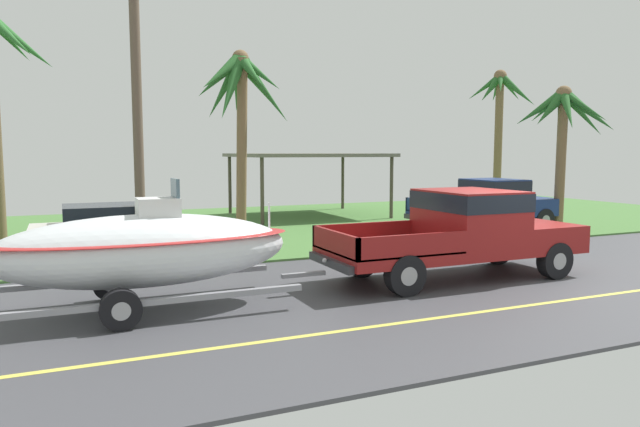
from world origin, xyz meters
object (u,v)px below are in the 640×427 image
at_px(parked_sedan_near, 125,231).
at_px(carport_awning, 308,157).
at_px(pickup_truck_towing, 468,229).
at_px(boat_on_trailer, 143,250).
at_px(parked_pickup_background, 493,202).
at_px(palm_tree_mid, 564,120).
at_px(palm_tree_far_right, 241,93).
at_px(utility_pole, 137,89).
at_px(palm_tree_near_left, 500,107).

bearing_deg(parked_sedan_near, carport_awning, 40.00).
bearing_deg(pickup_truck_towing, parked_sedan_near, 139.02).
xyz_separation_m(boat_on_trailer, parked_pickup_background, (12.50, 5.84, -0.06)).
bearing_deg(palm_tree_mid, palm_tree_far_right, 176.99).
relative_size(palm_tree_mid, utility_pole, 0.61).
distance_m(palm_tree_mid, utility_pole, 14.20).
bearing_deg(boat_on_trailer, palm_tree_far_right, 58.51).
distance_m(parked_pickup_background, palm_tree_mid, 3.70).
height_order(palm_tree_mid, palm_tree_far_right, palm_tree_far_right).
xyz_separation_m(parked_pickup_background, palm_tree_near_left, (5.26, 5.89, 3.85)).
xyz_separation_m(palm_tree_near_left, palm_tree_far_right, (-14.37, -6.21, -0.49)).
height_order(carport_awning, utility_pole, utility_pole).
bearing_deg(parked_sedan_near, palm_tree_near_left, 18.87).
relative_size(parked_sedan_near, utility_pole, 0.58).
bearing_deg(boat_on_trailer, palm_tree_near_left, 33.46).
distance_m(parked_pickup_background, palm_tree_near_left, 8.79).
relative_size(parked_sedan_near, carport_awning, 0.79).
bearing_deg(carport_awning, parked_pickup_background, -57.58).
relative_size(parked_pickup_background, palm_tree_mid, 1.09).
bearing_deg(palm_tree_near_left, parked_sedan_near, -161.13).
height_order(palm_tree_mid, utility_pole, utility_pole).
distance_m(palm_tree_near_left, utility_pole, 18.70).
xyz_separation_m(pickup_truck_towing, boat_on_trailer, (-6.88, 0.00, 0.01)).
xyz_separation_m(parked_pickup_background, palm_tree_mid, (2.21, -0.91, 2.83)).
height_order(boat_on_trailer, parked_sedan_near, boat_on_trailer).
relative_size(pickup_truck_towing, parked_sedan_near, 1.27).
xyz_separation_m(parked_pickup_background, palm_tree_far_right, (-9.11, -0.32, 3.36)).
relative_size(carport_awning, palm_tree_near_left, 0.92).
bearing_deg(palm_tree_near_left, pickup_truck_towing, -132.83).
bearing_deg(parked_pickup_background, utility_pole, -173.75).
bearing_deg(carport_awning, pickup_truck_towing, -96.41).
xyz_separation_m(palm_tree_mid, palm_tree_far_right, (-11.32, 0.60, 0.53)).
bearing_deg(boat_on_trailer, palm_tree_mid, 18.53).
xyz_separation_m(pickup_truck_towing, palm_tree_far_right, (-3.49, 5.53, 3.30)).
distance_m(pickup_truck_towing, carport_awning, 12.65).
xyz_separation_m(parked_sedan_near, carport_awning, (8.03, 6.73, 1.88)).
height_order(carport_awning, palm_tree_far_right, palm_tree_far_right).
relative_size(pickup_truck_towing, parked_pickup_background, 1.10).
distance_m(parked_sedan_near, palm_tree_mid, 14.82).
bearing_deg(boat_on_trailer, parked_pickup_background, 25.05).
distance_m(pickup_truck_towing, parked_pickup_background, 8.11).
xyz_separation_m(parked_pickup_background, carport_awning, (-4.22, 6.65, 1.54)).
bearing_deg(palm_tree_near_left, palm_tree_mid, -114.13).
bearing_deg(utility_pole, pickup_truck_towing, -35.45).
xyz_separation_m(palm_tree_far_right, utility_pole, (-2.87, -1.00, -0.13)).
xyz_separation_m(boat_on_trailer, utility_pole, (0.51, 4.53, 3.17)).
xyz_separation_m(carport_awning, palm_tree_far_right, (-4.89, -6.96, 1.81)).
bearing_deg(palm_tree_near_left, parked_pickup_background, -131.72).
height_order(boat_on_trailer, palm_tree_mid, palm_tree_mid).
height_order(parked_pickup_background, carport_awning, carport_awning).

